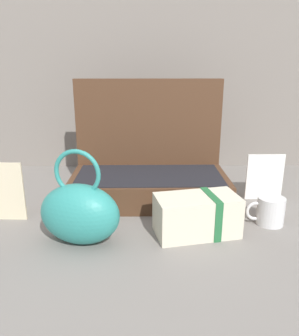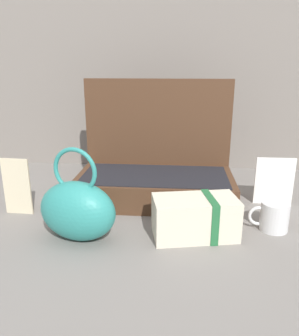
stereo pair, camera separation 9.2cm
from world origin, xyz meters
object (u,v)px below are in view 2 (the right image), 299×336
(cream_toiletry_bag, at_px, (196,217))
(info_card_left, at_px, (17,187))
(open_suitcase, at_px, (155,171))
(coffee_mug, at_px, (274,216))
(teal_pouch_handbag, at_px, (78,209))
(poster_card_right, at_px, (274,181))

(cream_toiletry_bag, relative_size, info_card_left, 1.35)
(open_suitcase, bearing_deg, coffee_mug, -32.31)
(cream_toiletry_bag, distance_m, info_card_left, 0.54)
(open_suitcase, xyz_separation_m, coffee_mug, (0.35, -0.22, -0.05))
(cream_toiletry_bag, height_order, coffee_mug, cream_toiletry_bag)
(teal_pouch_handbag, bearing_deg, coffee_mug, 10.39)
(teal_pouch_handbag, distance_m, info_card_left, 0.27)
(teal_pouch_handbag, bearing_deg, info_card_left, 148.98)
(open_suitcase, relative_size, cream_toiletry_bag, 2.18)
(coffee_mug, bearing_deg, cream_toiletry_bag, -165.80)
(teal_pouch_handbag, bearing_deg, poster_card_right, 26.39)
(cream_toiletry_bag, bearing_deg, teal_pouch_handbag, -172.33)
(teal_pouch_handbag, relative_size, coffee_mug, 2.26)
(teal_pouch_handbag, distance_m, poster_card_right, 0.63)
(open_suitcase, distance_m, coffee_mug, 0.41)
(info_card_left, bearing_deg, coffee_mug, -0.17)
(cream_toiletry_bag, bearing_deg, poster_card_right, 42.71)
(teal_pouch_handbag, relative_size, info_card_left, 1.42)
(poster_card_right, bearing_deg, info_card_left, -169.58)
(teal_pouch_handbag, bearing_deg, open_suitcase, 60.75)
(cream_toiletry_bag, height_order, poster_card_right, poster_card_right)
(open_suitcase, xyz_separation_m, poster_card_right, (0.39, -0.03, -0.01))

